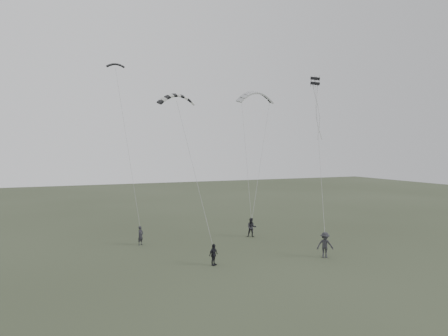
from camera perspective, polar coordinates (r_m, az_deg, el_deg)
name	(u,v)px	position (r m, az deg, el deg)	size (l,w,h in m)	color
ground	(239,256)	(33.45, 2.02, -11.45)	(140.00, 140.00, 0.00)	#363D28
flyer_left	(141,236)	(37.64, -10.84, -8.67)	(0.58, 0.38, 1.59)	#232328
flyer_right	(252,227)	(40.28, 3.62, -7.76)	(0.85, 0.66, 1.75)	#232227
flyer_center	(213,255)	(30.81, -1.38, -11.25)	(0.88, 0.36, 1.50)	black
flyer_far	(325,245)	(33.67, 13.05, -9.76)	(1.22, 0.70, 1.89)	#28282C
kite_dark_small	(115,64)	(43.42, -13.99, 13.02)	(1.67, 0.50, 0.53)	black
kite_pale_large	(256,92)	(48.42, 4.17, 9.82)	(4.19, 0.94, 1.70)	#ABADB0
kite_striped	(177,95)	(35.94, -6.22, 9.43)	(2.99, 0.75, 1.18)	black
kite_box	(315,81)	(41.37, 11.81, 11.07)	(0.61, 0.61, 0.70)	black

